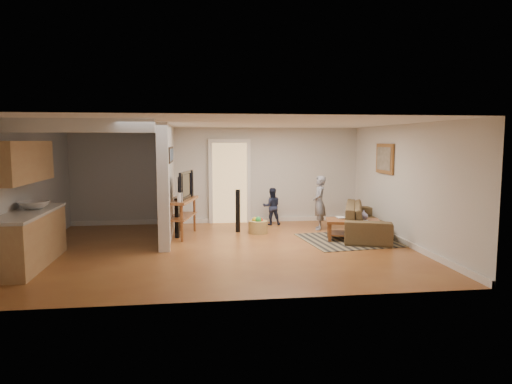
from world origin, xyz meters
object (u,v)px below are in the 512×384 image
toddler (272,225)px  child (319,229)px  coffee_table (354,224)px  speaker_left (177,218)px  tv_console (181,202)px  speaker_right (238,211)px  toy_basket (258,226)px  sofa (367,235)px

toddler → child: bearing=144.5°
coffee_table → speaker_left: size_ratio=1.42×
tv_console → speaker_left: (-0.09, -0.17, -0.33)m
coffee_table → speaker_right: bearing=153.4°
coffee_table → child: coffee_table is taller
toy_basket → child: bearing=10.1°
speaker_right → toddler: 1.35m
speaker_right → tv_console: bearing=-154.8°
sofa → tv_console: 4.30m
tv_console → speaker_left: bearing=-106.4°
speaker_left → toy_basket: speaker_left is taller
toy_basket → coffee_table: bearing=-26.9°
speaker_right → toy_basket: 0.60m
speaker_left → sofa: bearing=15.5°
speaker_left → child: speaker_left is taller
sofa → speaker_left: speaker_left is taller
toy_basket → toddler: toddler is taller
tv_console → speaker_right: bearing=26.6°
coffee_table → toy_basket: bearing=153.1°
speaker_left → speaker_right: 1.48m
speaker_right → toddler: size_ratio=1.06×
speaker_right → toy_basket: size_ratio=2.24×
toy_basket → sofa: bearing=-13.1°
sofa → coffee_table: 0.73m
sofa → toddler: (-1.95, 1.60, 0.00)m
child → speaker_left: bearing=-68.6°
toddler → tv_console: bearing=27.1°
tv_console → toy_basket: tv_console is taller
speaker_right → coffee_table: bearing=-15.0°
sofa → tv_console: (-4.21, 0.47, 0.77)m
toddler → speaker_right: bearing=41.2°
sofa → toy_basket: 2.52m
speaker_right → child: speaker_right is taller
coffee_table → child: (-0.42, 1.27, -0.35)m
speaker_left → toddler: bearing=48.5°
coffee_table → toddler: bearing=126.0°
tv_console → child: bearing=19.5°
speaker_left → toddler: speaker_left is taller
sofa → speaker_right: bearing=94.9°
coffee_table → toy_basket: (-1.97, 1.00, -0.18)m
sofa → speaker_left: bearing=106.1°
coffee_table → child: 1.38m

